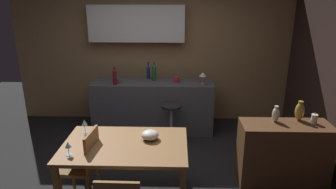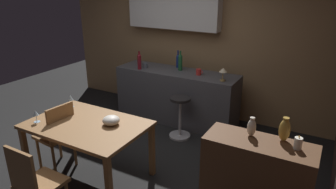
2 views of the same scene
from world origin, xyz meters
The scene contains 19 objects.
ground_plane centered at (0.00, 0.00, 0.00)m, with size 9.00×9.00×0.00m, color black.
wall_kitchen_back centered at (-0.06, 2.08, 1.41)m, with size 5.20×0.33×2.60m.
dining_table centered at (-0.15, -0.49, 0.66)m, with size 1.40×0.93×0.74m.
kitchen_counter centered at (0.00, 1.51, 0.45)m, with size 2.10×0.60×0.90m, color #4C4C51.
sideboard_cabinet centered at (1.78, -0.07, 0.41)m, with size 1.10×0.44×0.82m, color #56351E.
chair_near_window centered at (-0.62, -0.55, 0.51)m, with size 0.44×0.44×0.92m.
bar_stool centered at (0.34, 0.99, 0.35)m, with size 0.34×0.34×0.66m.
wine_glass_left centered at (-0.69, -0.21, 0.86)m, with size 0.07×0.07×0.17m.
wine_glass_right centered at (-0.70, -0.75, 0.85)m, with size 0.07×0.07×0.15m.
fruit_bowl centered at (0.12, -0.36, 0.79)m, with size 0.20×0.20×0.11m, color beige.
wine_bottle_cobalt centered at (-0.09, 1.72, 1.03)m, with size 0.06×0.06×0.30m.
wine_bottle_ruby centered at (-0.61, 1.30, 1.05)m, with size 0.07×0.07×0.31m.
wine_bottle_green centered at (0.03, 1.59, 1.05)m, with size 0.07×0.07×0.33m.
cup_red centered at (0.41, 1.49, 0.95)m, with size 0.12×0.08×0.10m.
cup_slate centered at (-0.57, 1.42, 0.94)m, with size 0.12×0.08×0.08m.
counter_lamp centered at (0.85, 1.38, 1.05)m, with size 0.12×0.12×0.20m.
pillar_candle_tall centered at (2.12, -0.03, 0.88)m, with size 0.08×0.08×0.14m.
vase_ceramic_ivory centered at (1.66, 0.01, 0.92)m, with size 0.09×0.09×0.21m.
vase_brass centered at (1.97, 0.07, 0.94)m, with size 0.11×0.11×0.25m.
Camera 1 is at (0.43, -3.53, 2.34)m, focal length 32.40 mm.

